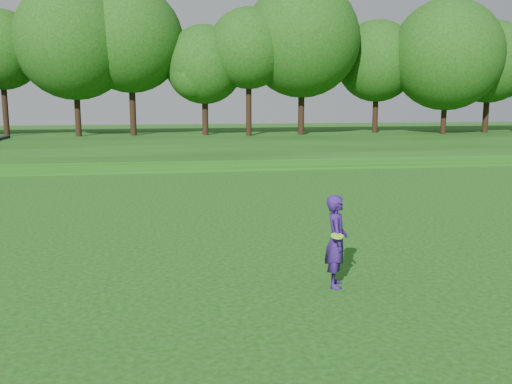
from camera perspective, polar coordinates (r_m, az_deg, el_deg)
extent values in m
plane|color=#17440D|center=(10.35, -8.47, -12.17)|extent=(140.00, 140.00, 0.00)
cube|color=#17440D|center=(43.76, -9.03, 4.84)|extent=(130.00, 30.00, 0.60)
cube|color=gray|center=(29.86, -8.94, 2.15)|extent=(130.00, 1.60, 0.04)
imported|color=navy|center=(11.60, 8.04, -4.87)|extent=(0.61, 0.78, 1.88)
cylinder|color=#9CF126|center=(11.23, 8.12, -4.38)|extent=(0.25, 0.25, 0.08)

